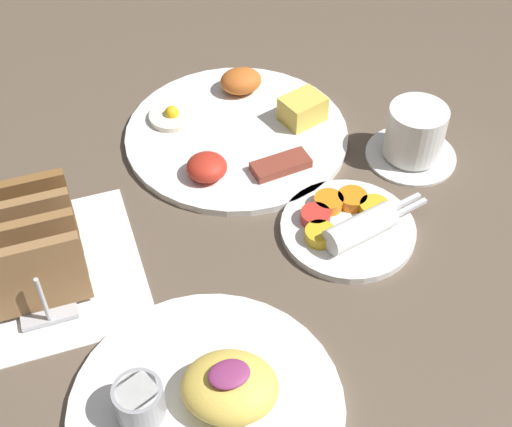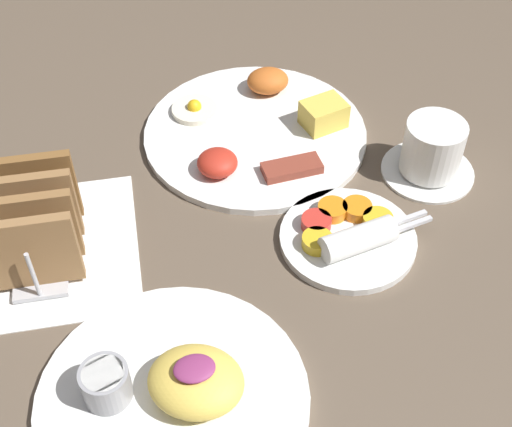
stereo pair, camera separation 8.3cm
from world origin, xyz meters
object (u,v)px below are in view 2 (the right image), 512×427
plate_condiments (349,235)px  toast_rack (33,222)px  plate_breakfast (258,129)px  plate_foreground (173,393)px  coffee_cup (432,152)px

plate_condiments → toast_rack: bearing=171.7°
plate_breakfast → toast_rack: 0.33m
plate_foreground → plate_condiments: bearing=36.9°
coffee_cup → toast_rack: bearing=-174.6°
plate_condiments → coffee_cup: (0.13, 0.10, 0.02)m
plate_breakfast → toast_rack: size_ratio=2.05×
plate_breakfast → plate_condiments: bearing=-72.3°
plate_breakfast → plate_foreground: size_ratio=1.13×
plate_condiments → coffee_cup: coffee_cup is taller
plate_breakfast → plate_condiments: size_ratio=1.69×
plate_condiments → plate_foreground: (-0.23, -0.17, 0.00)m
coffee_cup → plate_foreground: bearing=-143.4°
plate_condiments → toast_rack: (-0.36, 0.05, 0.04)m
plate_breakfast → plate_foreground: (-0.16, -0.38, 0.00)m
plate_condiments → plate_foreground: bearing=-143.1°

